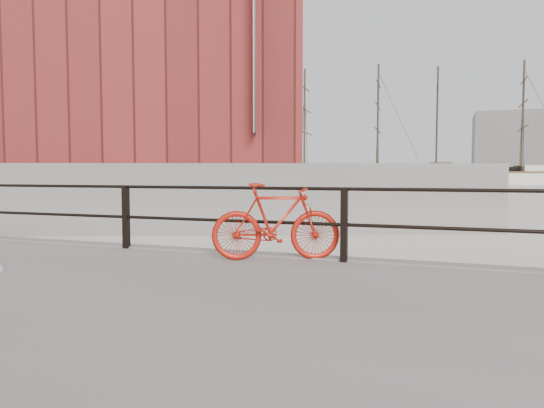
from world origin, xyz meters
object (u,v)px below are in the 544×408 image
Objects in this scene: bicycle at (276,222)px; schooner_mid at (477,184)px; workboat_near at (227,191)px; workboat_far at (173,187)px; schooner_left at (340,184)px.

schooner_mid reaches higher than bicycle.
workboat_near is 1.33× the size of workboat_far.
schooner_mid is at bearing 60.19° from workboat_near.
bicycle is 38.09m from workboat_near.
schooner_mid is (6.41, 76.45, -0.88)m from bicycle.
schooner_left is 38.23m from workboat_near.
workboat_near is at bearing -96.79° from schooner_left.
workboat_near is at bearing -118.99° from schooner_mid.
schooner_mid reaches higher than workboat_far.
bicycle is 0.18× the size of workboat_far.
schooner_mid is at bearing 16.29° from workboat_far.
schooner_mid is 1.03× the size of schooner_left.
bicycle is 0.14× the size of workboat_near.
bicycle is 0.07× the size of schooner_left.
schooner_mid reaches higher than workboat_near.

